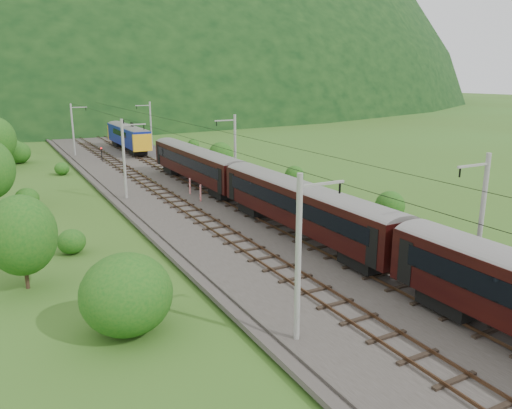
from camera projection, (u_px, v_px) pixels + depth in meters
name	position (u px, v px, depth m)	size (l,w,h in m)	color
ground	(394.00, 315.00, 26.64)	(600.00, 600.00, 0.00)	#3B5A1C
railbed	(293.00, 255.00, 35.13)	(14.00, 220.00, 0.30)	#38332D
track_left	(264.00, 258.00, 33.97)	(2.40, 220.00, 0.27)	brown
track_right	(321.00, 247.00, 36.17)	(2.40, 220.00, 0.27)	brown
catenary_left	(125.00, 157.00, 49.98)	(2.54, 192.28, 8.00)	gray
catenary_right	(234.00, 149.00, 55.60)	(2.54, 192.28, 8.00)	gray
overhead_wires	(295.00, 158.00, 33.39)	(4.83, 198.00, 0.03)	black
mountain_main	(24.00, 101.00, 248.25)	(504.00, 360.00, 244.00)	black
train	(409.00, 239.00, 28.29)	(2.87, 135.90, 4.98)	black
hazard_post_near	(201.00, 193.00, 49.50)	(0.18, 0.18, 1.67)	red
hazard_post_far	(190.00, 186.00, 52.61)	(0.18, 0.18, 1.68)	red
signal	(102.00, 153.00, 72.61)	(0.22, 0.22, 2.02)	black
vegetation_left	(30.00, 205.00, 37.74)	(13.33, 141.16, 7.09)	#185215
vegetation_right	(358.00, 198.00, 46.84)	(6.43, 103.21, 3.12)	#185215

